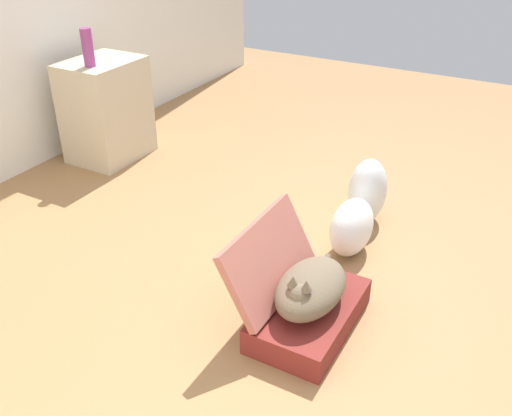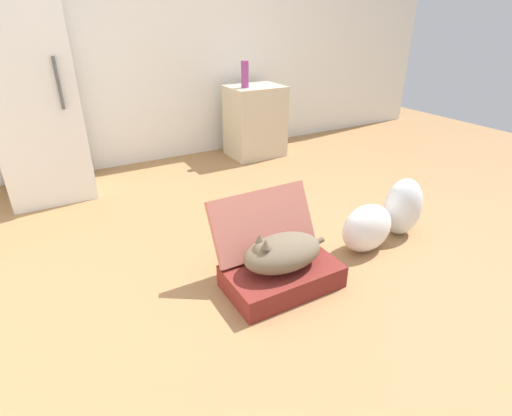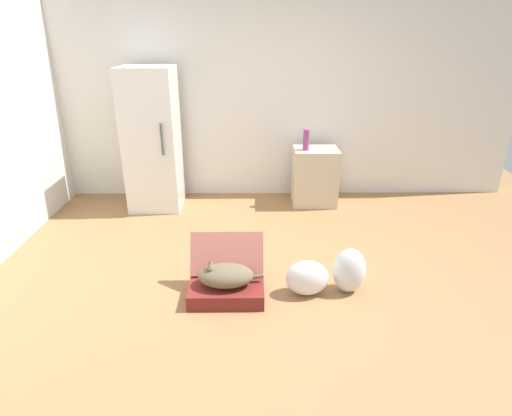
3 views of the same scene
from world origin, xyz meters
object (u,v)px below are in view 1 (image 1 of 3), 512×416
at_px(suitcase_base, 309,315).
at_px(plastic_bag_white, 352,227).
at_px(cat, 310,288).
at_px(vase_tall, 88,47).
at_px(side_table, 106,110).
at_px(plastic_bag_clear, 367,191).

relative_size(suitcase_base, plastic_bag_white, 1.72).
relative_size(cat, vase_tall, 2.15).
xyz_separation_m(side_table, vase_tall, (-0.13, -0.04, 0.47)).
xyz_separation_m(suitcase_base, plastic_bag_clear, (1.00, 0.09, 0.13)).
bearing_deg(cat, suitcase_base, -3.39).
height_order(side_table, vase_tall, vase_tall).
distance_m(side_table, vase_tall, 0.49).
xyz_separation_m(suitcase_base, side_table, (0.97, 2.01, 0.28)).
distance_m(cat, vase_tall, 2.22).
bearing_deg(suitcase_base, plastic_bag_clear, 5.43).
bearing_deg(vase_tall, suitcase_base, -113.25).
bearing_deg(plastic_bag_white, side_table, 80.54).
relative_size(cat, plastic_bag_clear, 1.34).
xyz_separation_m(plastic_bag_clear, vase_tall, (-0.15, 1.87, 0.62)).
height_order(suitcase_base, vase_tall, vase_tall).
bearing_deg(plastic_bag_clear, plastic_bag_white, -173.46).
bearing_deg(cat, plastic_bag_clear, 5.38).
bearing_deg(plastic_bag_white, cat, -175.24).
bearing_deg(plastic_bag_clear, side_table, 90.66).
xyz_separation_m(plastic_bag_clear, side_table, (-0.02, 1.91, 0.15)).
height_order(cat, vase_tall, vase_tall).
relative_size(plastic_bag_white, plastic_bag_clear, 0.89).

